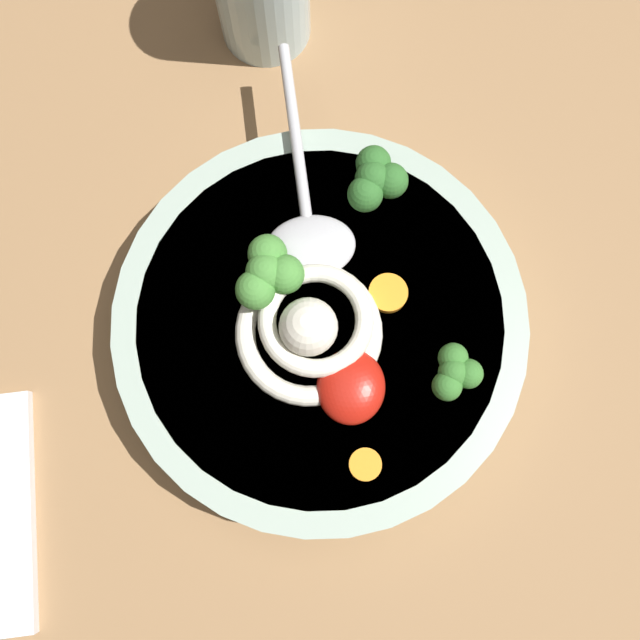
% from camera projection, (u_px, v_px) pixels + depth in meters
% --- Properties ---
extents(table_slab, '(1.29, 1.29, 0.04)m').
position_uv_depth(table_slab, '(271.00, 356.00, 0.48)').
color(table_slab, '#936D47').
rests_on(table_slab, ground).
extents(soup_bowl, '(0.28, 0.28, 0.05)m').
position_uv_depth(soup_bowl, '(320.00, 327.00, 0.44)').
color(soup_bowl, '#9EB2A3').
rests_on(soup_bowl, table_slab).
extents(noodle_pile, '(0.10, 0.10, 0.04)m').
position_uv_depth(noodle_pile, '(311.00, 328.00, 0.41)').
color(noodle_pile, silver).
rests_on(noodle_pile, soup_bowl).
extents(soup_spoon, '(0.18, 0.07, 0.02)m').
position_uv_depth(soup_spoon, '(308.00, 227.00, 0.43)').
color(soup_spoon, '#B7B7BC').
rests_on(soup_spoon, soup_bowl).
extents(chili_sauce_dollop, '(0.05, 0.04, 0.02)m').
position_uv_depth(chili_sauce_dollop, '(351.00, 387.00, 0.40)').
color(chili_sauce_dollop, '#B2190F').
rests_on(chili_sauce_dollop, soup_bowl).
extents(broccoli_floret_center, '(0.05, 0.04, 0.04)m').
position_uv_depth(broccoli_floret_center, '(375.00, 180.00, 0.42)').
color(broccoli_floret_center, '#7A9E60').
rests_on(broccoli_floret_center, soup_bowl).
extents(broccoli_floret_right, '(0.05, 0.04, 0.04)m').
position_uv_depth(broccoli_floret_right, '(268.00, 273.00, 0.40)').
color(broccoli_floret_right, '#7A9E60').
rests_on(broccoli_floret_right, soup_bowl).
extents(broccoli_floret_far, '(0.04, 0.03, 0.03)m').
position_uv_depth(broccoli_floret_far, '(455.00, 372.00, 0.40)').
color(broccoli_floret_far, '#7A9E60').
rests_on(broccoli_floret_far, soup_bowl).
extents(carrot_slice_front, '(0.03, 0.03, 0.01)m').
position_uv_depth(carrot_slice_front, '(388.00, 293.00, 0.42)').
color(carrot_slice_front, orange).
rests_on(carrot_slice_front, soup_bowl).
extents(carrot_slice_extra_b, '(0.02, 0.02, 0.01)m').
position_uv_depth(carrot_slice_extra_b, '(365.00, 464.00, 0.40)').
color(carrot_slice_extra_b, orange).
rests_on(carrot_slice_extra_b, soup_bowl).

